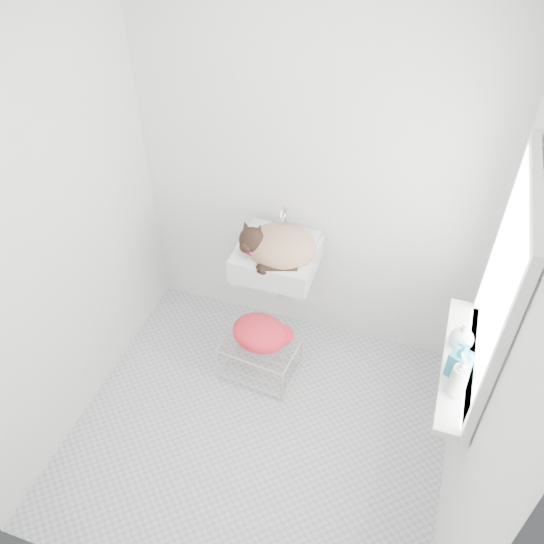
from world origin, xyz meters
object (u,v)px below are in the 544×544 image
(wire_rack, at_px, (260,357))
(bottle_b, at_px, (456,374))
(bottle_c, at_px, (459,345))
(sink, at_px, (277,249))
(bottle_a, at_px, (454,392))
(cat, at_px, (278,246))

(wire_rack, distance_m, bottle_b, 1.39)
(bottle_b, height_order, bottle_c, bottle_b)
(sink, height_order, bottle_b, bottle_b)
(sink, relative_size, bottle_a, 2.46)
(bottle_b, bearing_deg, wire_rack, 163.27)
(bottle_a, bearing_deg, sink, 146.57)
(wire_rack, bearing_deg, bottle_a, -21.76)
(cat, bearing_deg, bottle_a, -36.50)
(bottle_a, xyz_separation_m, bottle_c, (0.00, 0.30, 0.00))
(bottle_c, bearing_deg, bottle_b, -90.00)
(sink, distance_m, wire_rack, 0.76)
(wire_rack, relative_size, bottle_a, 2.32)
(bottle_a, bearing_deg, bottle_c, 90.00)
(sink, distance_m, cat, 0.05)
(cat, height_order, bottle_c, cat)
(bottle_b, xyz_separation_m, bottle_c, (0.00, 0.19, 0.00))
(bottle_b, bearing_deg, sink, 150.77)
(cat, distance_m, bottle_a, 1.33)
(cat, distance_m, wire_rack, 0.79)
(wire_rack, height_order, bottle_a, bottle_a)
(wire_rack, bearing_deg, bottle_b, -16.73)
(sink, relative_size, cat, 1.07)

